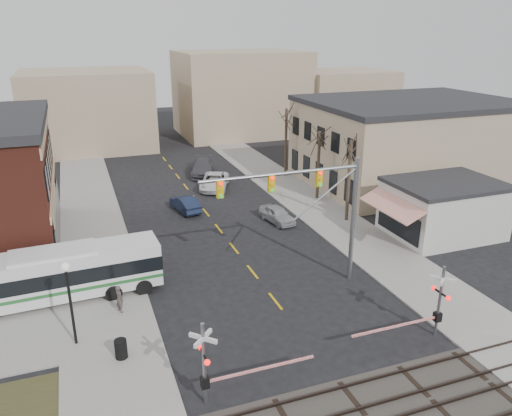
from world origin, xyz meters
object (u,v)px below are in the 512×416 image
(car_c, at_px, (214,181))
(pedestrian_near, at_px, (119,299))
(car_a, at_px, (277,214))
(car_b, at_px, (185,204))
(transit_bus, at_px, (56,274))
(rr_crossing_west, at_px, (214,363))
(traffic_signal_mast, at_px, (315,199))
(street_lamp, at_px, (68,287))
(pedestrian_far, at_px, (100,276))
(trash_bin, at_px, (121,349))
(car_d, at_px, (203,168))
(rr_crossing_east, at_px, (433,304))

(car_c, xyz_separation_m, pedestrian_near, (-11.31, -20.62, 0.18))
(car_a, relative_size, car_b, 0.95)
(transit_bus, distance_m, car_b, 16.30)
(rr_crossing_west, bearing_deg, car_b, 80.40)
(car_b, bearing_deg, pedestrian_near, 54.73)
(traffic_signal_mast, distance_m, car_a, 12.10)
(traffic_signal_mast, height_order, rr_crossing_west, traffic_signal_mast)
(transit_bus, relative_size, car_a, 3.09)
(street_lamp, height_order, car_c, street_lamp)
(car_b, height_order, pedestrian_far, pedestrian_far)
(car_c, bearing_deg, rr_crossing_west, -82.58)
(pedestrian_near, bearing_deg, traffic_signal_mast, -117.56)
(trash_bin, distance_m, car_a, 20.08)
(rr_crossing_west, relative_size, trash_bin, 5.77)
(street_lamp, xyz_separation_m, car_d, (13.89, 28.11, -2.51))
(rr_crossing_west, bearing_deg, trash_bin, 128.80)
(pedestrian_far, bearing_deg, rr_crossing_east, -60.23)
(traffic_signal_mast, height_order, car_b, traffic_signal_mast)
(traffic_signal_mast, xyz_separation_m, car_a, (2.16, 10.78, -5.07))
(rr_crossing_east, height_order, pedestrian_near, rr_crossing_east)
(car_b, height_order, pedestrian_near, pedestrian_near)
(pedestrian_near, bearing_deg, rr_crossing_west, 176.08)
(rr_crossing_west, distance_m, rr_crossing_east, 11.83)
(rr_crossing_east, xyz_separation_m, car_b, (-7.77, 23.07, -1.29))
(car_d, bearing_deg, pedestrian_near, -96.96)
(street_lamp, distance_m, car_b, 20.11)
(car_d, bearing_deg, rr_crossing_east, -67.19)
(traffic_signal_mast, distance_m, car_c, 21.98)
(transit_bus, xyz_separation_m, rr_crossing_east, (18.14, -10.55, 0.23))
(rr_crossing_west, bearing_deg, traffic_signal_mast, 42.86)
(traffic_signal_mast, height_order, pedestrian_far, traffic_signal_mast)
(pedestrian_near, xyz_separation_m, pedestrian_far, (-0.86, 3.10, 0.06))
(street_lamp, bearing_deg, traffic_signal_mast, 6.14)
(transit_bus, xyz_separation_m, car_b, (10.37, 12.53, -1.06))
(car_a, distance_m, car_d, 15.99)
(street_lamp, xyz_separation_m, pedestrian_far, (1.58, 5.40, -2.34))
(pedestrian_near, bearing_deg, rr_crossing_east, -141.54)
(rr_crossing_west, distance_m, street_lamp, 8.54)
(rr_crossing_east, bearing_deg, transit_bus, 149.82)
(car_a, xyz_separation_m, car_c, (-2.41, 10.63, 0.09))
(car_c, height_order, car_d, car_d)
(transit_bus, xyz_separation_m, car_a, (16.96, 7.33, -1.08))
(transit_bus, bearing_deg, pedestrian_near, -39.46)
(rr_crossing_east, distance_m, car_a, 17.96)
(traffic_signal_mast, distance_m, rr_crossing_west, 12.15)
(transit_bus, distance_m, traffic_signal_mast, 15.72)
(car_a, distance_m, car_c, 10.90)
(traffic_signal_mast, relative_size, rr_crossing_west, 1.76)
(car_a, bearing_deg, street_lamp, -152.68)
(street_lamp, bearing_deg, car_c, 59.02)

